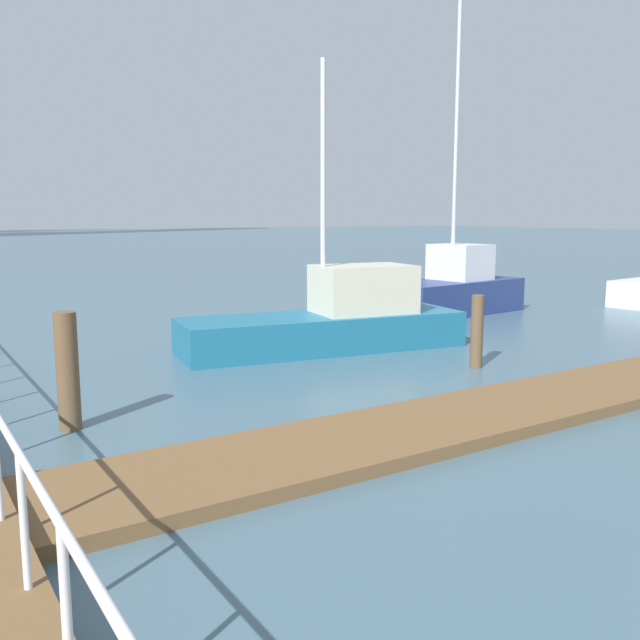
# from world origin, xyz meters

# --- Properties ---
(ground_plane) EXTENTS (300.00, 300.00, 0.00)m
(ground_plane) POSITION_xyz_m (0.00, 20.00, 0.00)
(ground_plane) COLOR #476675
(floating_dock) EXTENTS (14.74, 2.00, 0.18)m
(floating_dock) POSITION_xyz_m (3.87, 10.29, 0.09)
(floating_dock) COLOR brown
(floating_dock) RESTS_ON ground_plane
(boardwalk_railing) EXTENTS (0.06, 27.38, 1.08)m
(boardwalk_railing) POSITION_xyz_m (-3.15, 8.21, 1.22)
(boardwalk_railing) COLOR white
(boardwalk_railing) RESTS_ON boardwalk
(dock_piling_1) EXTENTS (0.26, 0.26, 1.53)m
(dock_piling_1) POSITION_xyz_m (6.41, 13.00, 0.76)
(dock_piling_1) COLOR brown
(dock_piling_1) RESTS_ON ground_plane
(dock_piling_3) EXTENTS (0.32, 0.32, 1.76)m
(dock_piling_3) POSITION_xyz_m (-1.72, 13.27, 0.88)
(dock_piling_3) COLOR brown
(dock_piling_3) RESTS_ON ground_plane
(moored_boat_1) EXTENTS (7.00, 3.02, 6.64)m
(moored_boat_1) POSITION_xyz_m (5.04, 16.30, 0.70)
(moored_boat_1) COLOR #1E6B8C
(moored_boat_1) RESTS_ON ground_plane
(moored_boat_4) EXTENTS (5.23, 2.62, 9.65)m
(moored_boat_4) POSITION_xyz_m (11.68, 19.19, 0.81)
(moored_boat_4) COLOR navy
(moored_boat_4) RESTS_ON ground_plane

